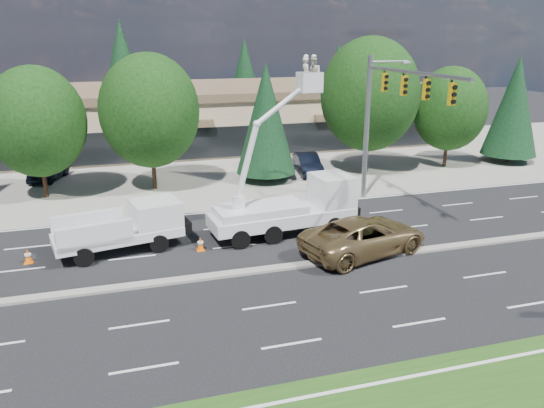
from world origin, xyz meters
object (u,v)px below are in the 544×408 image
object	(u,v)px
minivan	(364,236)
bucket_truck	(293,198)
utility_pickup	(128,232)
signal_mast	(385,108)

from	to	relation	value
minivan	bucket_truck	bearing A→B (deg)	18.47
utility_pickup	bucket_truck	distance (m)	8.63
signal_mast	bucket_truck	size ratio (longest dim) A/B	1.10
signal_mast	utility_pickup	xyz separation A→B (m)	(-15.15, -2.75, -5.10)
bucket_truck	utility_pickup	bearing A→B (deg)	174.23
utility_pickup	bucket_truck	xyz separation A→B (m)	(8.57, -0.03, 0.97)
utility_pickup	minivan	world-z (taller)	utility_pickup
utility_pickup	minivan	bearing A→B (deg)	-30.17
signal_mast	utility_pickup	distance (m)	16.22
signal_mast	bucket_truck	distance (m)	8.25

